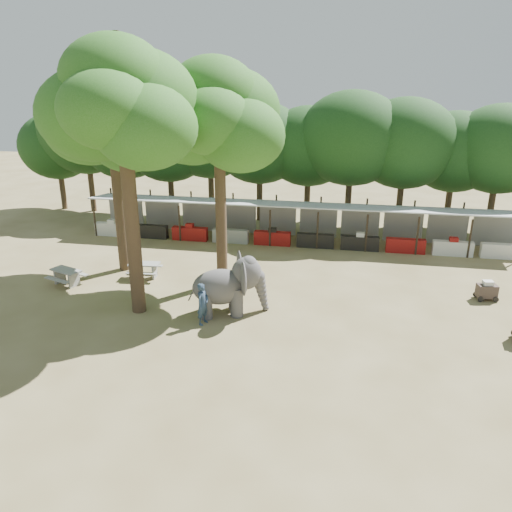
% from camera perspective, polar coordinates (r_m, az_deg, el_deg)
% --- Properties ---
extents(ground, '(100.00, 100.00, 0.00)m').
position_cam_1_polar(ground, '(20.78, 0.17, -9.94)').
color(ground, brown).
rests_on(ground, ground).
extents(vendor_stalls, '(28.00, 2.99, 2.80)m').
position_cam_1_polar(vendor_stalls, '(33.06, 4.54, 3.59)').
color(vendor_stalls, '#ACB0B4').
rests_on(vendor_stalls, ground).
extents(yard_tree_left, '(7.10, 6.90, 11.02)m').
position_cam_1_polar(yard_tree_left, '(27.97, -16.29, 14.63)').
color(yard_tree_left, '#332316').
rests_on(yard_tree_left, ground).
extents(yard_tree_center, '(7.10, 6.90, 12.04)m').
position_cam_1_polar(yard_tree_center, '(22.11, -15.20, 16.25)').
color(yard_tree_center, '#332316').
rests_on(yard_tree_center, ground).
extents(yard_tree_back, '(7.10, 6.90, 11.36)m').
position_cam_1_polar(yard_tree_back, '(24.88, -4.50, 15.59)').
color(yard_tree_back, '#332316').
rests_on(yard_tree_back, ground).
extents(backdrop_trees, '(46.46, 5.95, 8.33)m').
position_cam_1_polar(backdrop_trees, '(37.24, 5.62, 12.16)').
color(backdrop_trees, '#332316').
rests_on(backdrop_trees, ground).
extents(elephant, '(3.69, 2.78, 2.74)m').
position_cam_1_polar(elephant, '(22.78, -3.05, -3.37)').
color(elephant, '#413E3F').
rests_on(elephant, ground).
extents(handler, '(0.65, 0.80, 1.91)m').
position_cam_1_polar(handler, '(22.04, -6.11, -5.46)').
color(handler, '#26384C').
rests_on(handler, ground).
extents(picnic_table_near, '(2.08, 1.98, 0.83)m').
position_cam_1_polar(picnic_table_near, '(28.03, -20.84, -2.02)').
color(picnic_table_near, gray).
rests_on(picnic_table_near, ground).
extents(picnic_table_far, '(1.78, 1.63, 0.82)m').
position_cam_1_polar(picnic_table_far, '(27.80, -12.62, -1.36)').
color(picnic_table_far, gray).
rests_on(picnic_table_far, ground).
extents(cart_back, '(1.10, 0.81, 0.99)m').
position_cam_1_polar(cart_back, '(26.92, 24.88, -3.59)').
color(cart_back, '#332622').
rests_on(cart_back, ground).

